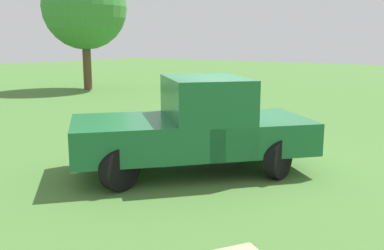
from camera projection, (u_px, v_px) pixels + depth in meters
ground_plane at (227, 162)px, 8.94m from camera, size 80.00×80.00×0.00m
pickup_truck at (198, 123)px, 8.21m from camera, size 4.63×4.34×1.80m
tree_back_left at (84, 7)px, 21.46m from camera, size 4.18×4.18×6.20m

